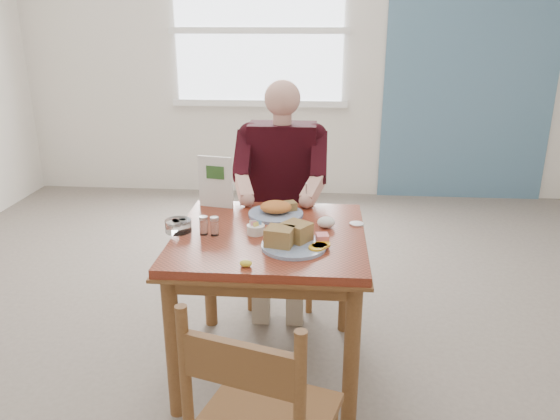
# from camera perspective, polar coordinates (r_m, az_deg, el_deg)

# --- Properties ---
(floor) EXTENTS (6.00, 6.00, 0.00)m
(floor) POSITION_cam_1_polar(r_m,az_deg,el_deg) (2.96, -0.99, -15.96)
(floor) COLOR #655A52
(floor) RESTS_ON ground
(wall_back) EXTENTS (5.50, 0.00, 5.50)m
(wall_back) POSITION_cam_1_polar(r_m,az_deg,el_deg) (5.42, 2.19, 16.13)
(wall_back) COLOR silver
(wall_back) RESTS_ON ground
(accent_panel) EXTENTS (1.60, 0.02, 2.80)m
(accent_panel) POSITION_cam_1_polar(r_m,az_deg,el_deg) (5.56, 19.51, 15.16)
(accent_panel) COLOR slate
(accent_panel) RESTS_ON ground
(lemon_wedge) EXTENTS (0.06, 0.05, 0.03)m
(lemon_wedge) POSITION_cam_1_polar(r_m,az_deg,el_deg) (2.26, -3.60, -5.60)
(lemon_wedge) COLOR yellow
(lemon_wedge) RESTS_ON table
(napkin) EXTENTS (0.11, 0.10, 0.06)m
(napkin) POSITION_cam_1_polar(r_m,az_deg,el_deg) (2.66, 4.86, -1.28)
(napkin) COLOR white
(napkin) RESTS_ON table
(metal_dish) EXTENTS (0.08, 0.08, 0.01)m
(metal_dish) POSITION_cam_1_polar(r_m,az_deg,el_deg) (2.72, 8.01, -1.46)
(metal_dish) COLOR silver
(metal_dish) RESTS_ON table
(window) EXTENTS (1.72, 0.04, 1.42)m
(window) POSITION_cam_1_polar(r_m,az_deg,el_deg) (5.41, -2.26, 18.24)
(window) COLOR white
(window) RESTS_ON wall_back
(table) EXTENTS (0.92, 0.92, 0.75)m
(table) POSITION_cam_1_polar(r_m,az_deg,el_deg) (2.64, -1.07, -4.63)
(table) COLOR maroon
(table) RESTS_ON ground
(chair_far) EXTENTS (0.42, 0.42, 0.95)m
(chair_far) POSITION_cam_1_polar(r_m,az_deg,el_deg) (3.44, 0.28, -1.64)
(chair_far) COLOR brown
(chair_far) RESTS_ON ground
(diner) EXTENTS (0.53, 0.56, 1.39)m
(diner) POSITION_cam_1_polar(r_m,az_deg,el_deg) (3.25, 0.16, 3.26)
(diner) COLOR tan
(diner) RESTS_ON chair_far
(near_plate) EXTENTS (0.38, 0.38, 0.10)m
(near_plate) POSITION_cam_1_polar(r_m,az_deg,el_deg) (2.43, 1.31, -3.06)
(near_plate) COLOR white
(near_plate) RESTS_ON table
(far_plate) EXTENTS (0.37, 0.37, 0.08)m
(far_plate) POSITION_cam_1_polar(r_m,az_deg,el_deg) (2.82, -0.34, 0.01)
(far_plate) COLOR white
(far_plate) RESTS_ON table
(caddy) EXTENTS (0.10, 0.10, 0.06)m
(caddy) POSITION_cam_1_polar(r_m,az_deg,el_deg) (2.58, -2.54, -2.03)
(caddy) COLOR white
(caddy) RESTS_ON table
(shakers) EXTENTS (0.10, 0.05, 0.09)m
(shakers) POSITION_cam_1_polar(r_m,az_deg,el_deg) (2.58, -7.42, -1.63)
(shakers) COLOR white
(shakers) RESTS_ON table
(creamer) EXTENTS (0.14, 0.14, 0.06)m
(creamer) POSITION_cam_1_polar(r_m,az_deg,el_deg) (2.65, -10.59, -1.60)
(creamer) COLOR white
(creamer) RESTS_ON table
(menu) EXTENTS (0.19, 0.05, 0.28)m
(menu) POSITION_cam_1_polar(r_m,az_deg,el_deg) (2.93, -6.75, 2.96)
(menu) COLOR white
(menu) RESTS_ON table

